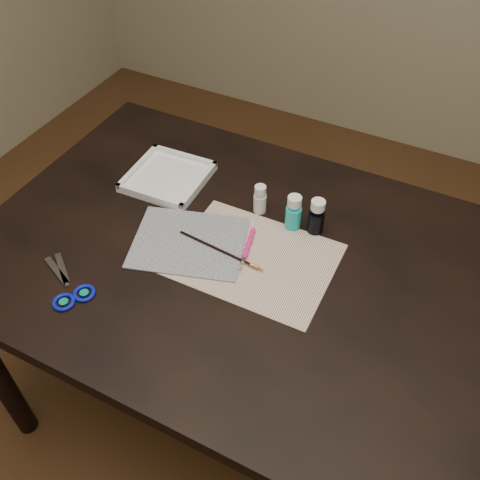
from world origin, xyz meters
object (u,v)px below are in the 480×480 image
at_px(paper, 254,259).
at_px(paint_bottle_cyan, 294,212).
at_px(palette_tray, 168,177).
at_px(canvas, 189,242).
at_px(paint_bottle_navy, 317,216).
at_px(paint_bottle_white, 260,199).
at_px(scissors, 62,281).

height_order(paper, paint_bottle_cyan, paint_bottle_cyan).
bearing_deg(paper, palette_tray, 155.12).
xyz_separation_m(canvas, paint_bottle_navy, (0.26, 0.18, 0.05)).
bearing_deg(canvas, paint_bottle_white, 60.63).
distance_m(paint_bottle_white, paint_bottle_navy, 0.16).
xyz_separation_m(paper, paint_bottle_navy, (0.09, 0.16, 0.05)).
height_order(paper, palette_tray, palette_tray).
height_order(scissors, palette_tray, palette_tray).
xyz_separation_m(paper, scissors, (-0.36, -0.27, 0.00)).
relative_size(paint_bottle_cyan, palette_tray, 0.47).
relative_size(paint_bottle_white, palette_tray, 0.40).
relative_size(paint_bottle_navy, palette_tray, 0.48).
relative_size(paper, paint_bottle_navy, 3.83).
height_order(canvas, paint_bottle_white, paint_bottle_white).
bearing_deg(paper, paint_bottle_cyan, 75.63).
bearing_deg(paint_bottle_cyan, paper, -104.37).
distance_m(canvas, scissors, 0.31).
relative_size(paper, canvas, 1.39).
xyz_separation_m(paint_bottle_white, paint_bottle_navy, (0.16, -0.00, 0.01)).
distance_m(paper, paint_bottle_white, 0.18).
distance_m(paint_bottle_navy, scissors, 0.63).
height_order(canvas, scissors, scissors).
distance_m(paint_bottle_white, scissors, 0.53).
bearing_deg(palette_tray, paint_bottle_white, 0.23).
relative_size(paint_bottle_navy, scissors, 0.50).
bearing_deg(paint_bottle_cyan, palette_tray, 177.83).
distance_m(paint_bottle_white, palette_tray, 0.28).
bearing_deg(canvas, paper, 8.68).
bearing_deg(paint_bottle_white, paper, -68.84).
xyz_separation_m(canvas, palette_tray, (-0.18, 0.19, 0.01)).
xyz_separation_m(canvas, paint_bottle_cyan, (0.20, 0.17, 0.05)).
bearing_deg(paint_bottle_cyan, scissors, -134.22).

